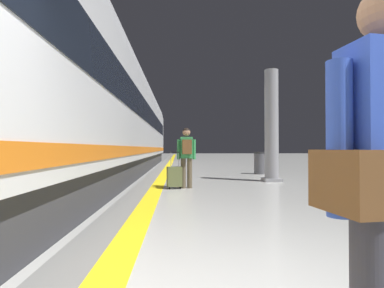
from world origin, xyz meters
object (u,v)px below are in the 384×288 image
Objects in this scene: waste_bin at (259,163)px; platform_pillar at (271,128)px; suitcase_near at (174,177)px; passenger_near at (187,152)px; high_speed_train at (79,95)px.

platform_pillar is at bearing -97.41° from waste_bin.
suitcase_near is 3.77m from platform_pillar.
platform_pillar is (3.11, 1.61, 1.40)m from suitcase_near.
passenger_near is at bearing 15.93° from suitcase_near.
passenger_near is at bearing -126.50° from waste_bin.
passenger_near is 5.31m from waste_bin.
platform_pillar is at bearing 12.47° from high_speed_train.
high_speed_train reaches higher than platform_pillar.
high_speed_train is 22.37× the size of passenger_near.
passenger_near is 1.77× the size of waste_bin.
platform_pillar is at bearing 28.59° from passenger_near.
high_speed_train is 3.42m from suitcase_near.
suitcase_near is at bearing -164.07° from passenger_near.
suitcase_near reaches higher than waste_bin.
platform_pillar is at bearing 27.39° from suitcase_near.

